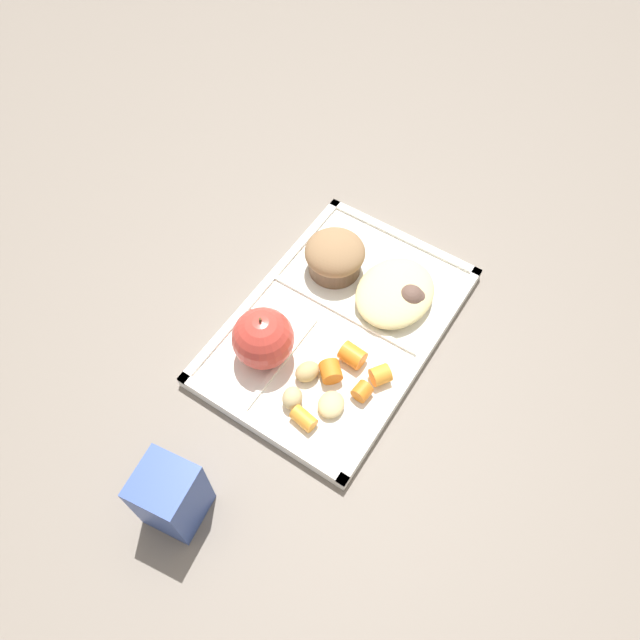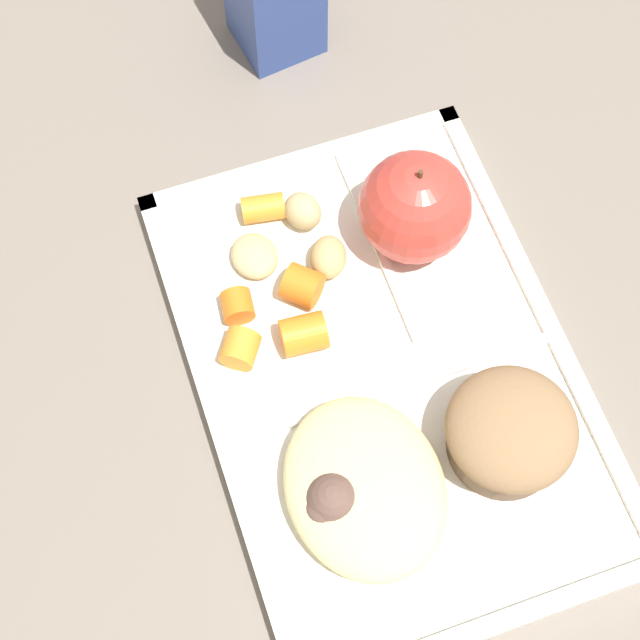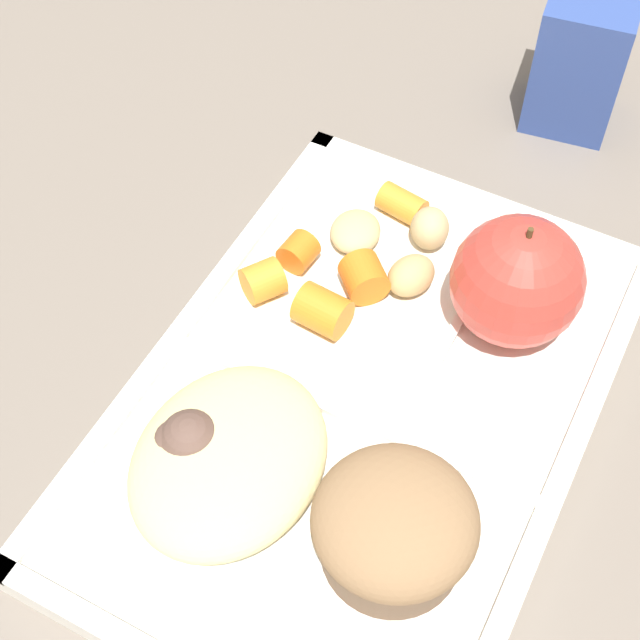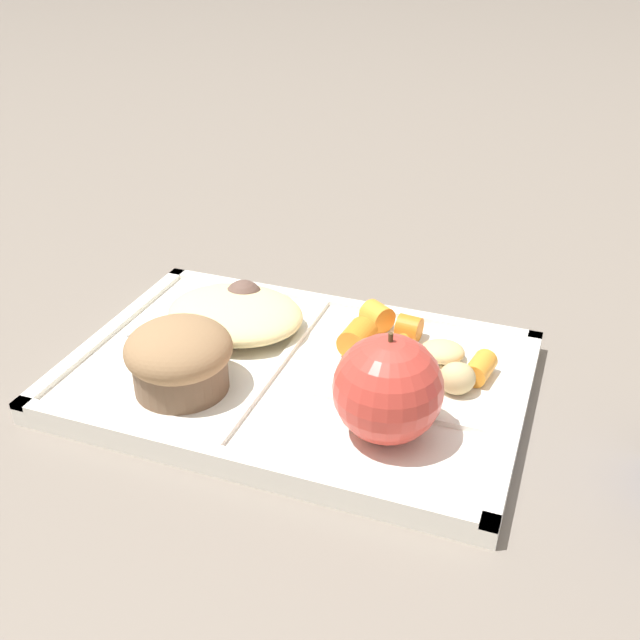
{
  "view_description": "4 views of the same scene",
  "coord_description": "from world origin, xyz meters",
  "px_view_note": "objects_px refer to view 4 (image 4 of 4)",
  "views": [
    {
      "loc": [
        -0.4,
        -0.23,
        0.75
      ],
      "look_at": [
        -0.04,
        0.0,
        0.07
      ],
      "focal_mm": 34.3,
      "sensor_mm": 36.0,
      "label": 1
    },
    {
      "loc": [
        0.23,
        -0.13,
        0.69
      ],
      "look_at": [
        -0.03,
        -0.04,
        0.07
      ],
      "focal_mm": 56.45,
      "sensor_mm": 36.0,
      "label": 2
    },
    {
      "loc": [
        0.28,
        0.12,
        0.51
      ],
      "look_at": [
        -0.01,
        -0.04,
        0.06
      ],
      "focal_mm": 53.7,
      "sensor_mm": 36.0,
      "label": 3
    },
    {
      "loc": [
        -0.21,
        0.51,
        0.38
      ],
      "look_at": [
        -0.02,
        0.0,
        0.07
      ],
      "focal_mm": 42.6,
      "sensor_mm": 36.0,
      "label": 4
    }
  ],
  "objects_px": {
    "green_apple": "(388,389)",
    "plastic_fork": "(196,328)",
    "lunch_tray": "(296,377)",
    "bran_muffin": "(179,357)"
  },
  "relations": [
    {
      "from": "lunch_tray",
      "to": "bran_muffin",
      "type": "bearing_deg",
      "value": 35.46
    },
    {
      "from": "lunch_tray",
      "to": "plastic_fork",
      "type": "relative_size",
      "value": 3.11
    },
    {
      "from": "bran_muffin",
      "to": "plastic_fork",
      "type": "relative_size",
      "value": 0.71
    },
    {
      "from": "green_apple",
      "to": "plastic_fork",
      "type": "distance_m",
      "value": 0.23
    },
    {
      "from": "lunch_tray",
      "to": "plastic_fork",
      "type": "height_order",
      "value": "lunch_tray"
    },
    {
      "from": "lunch_tray",
      "to": "bran_muffin",
      "type": "distance_m",
      "value": 0.1
    },
    {
      "from": "green_apple",
      "to": "lunch_tray",
      "type": "bearing_deg",
      "value": -30.38
    },
    {
      "from": "bran_muffin",
      "to": "green_apple",
      "type": "bearing_deg",
      "value": -180.0
    },
    {
      "from": "green_apple",
      "to": "bran_muffin",
      "type": "xyz_separation_m",
      "value": [
        0.18,
        0.0,
        -0.01
      ]
    },
    {
      "from": "lunch_tray",
      "to": "green_apple",
      "type": "xyz_separation_m",
      "value": [
        -0.1,
        0.06,
        0.05
      ]
    }
  ]
}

